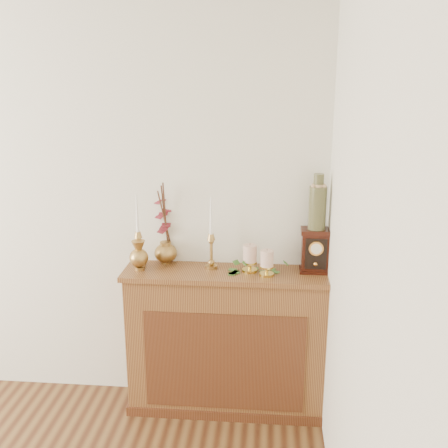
# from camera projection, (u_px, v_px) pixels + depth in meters

# --- Properties ---
(console_shelf) EXTENTS (1.24, 0.34, 0.93)m
(console_shelf) POSITION_uv_depth(u_px,v_px,m) (226.00, 345.00, 3.27)
(console_shelf) COLOR brown
(console_shelf) RESTS_ON ground
(candlestick_left) EXTENTS (0.07, 0.07, 0.45)m
(candlestick_left) POSITION_uv_depth(u_px,v_px,m) (138.00, 243.00, 3.18)
(candlestick_left) COLOR tan
(candlestick_left) RESTS_ON console_shelf
(candlestick_center) EXTENTS (0.07, 0.07, 0.44)m
(candlestick_center) POSITION_uv_depth(u_px,v_px,m) (211.00, 245.00, 3.14)
(candlestick_center) COLOR tan
(candlestick_center) RESTS_ON console_shelf
(bud_vase) EXTENTS (0.11, 0.11, 0.18)m
(bud_vase) POSITION_uv_depth(u_px,v_px,m) (139.00, 256.00, 3.13)
(bud_vase) COLOR tan
(bud_vase) RESTS_ON console_shelf
(ginger_jar) EXTENTS (0.21, 0.23, 0.52)m
(ginger_jar) POSITION_uv_depth(u_px,v_px,m) (164.00, 225.00, 3.24)
(ginger_jar) COLOR tan
(ginger_jar) RESTS_ON console_shelf
(pillar_candle_left) EXTENTS (0.09, 0.09, 0.18)m
(pillar_candle_left) POSITION_uv_depth(u_px,v_px,m) (250.00, 257.00, 3.10)
(pillar_candle_left) COLOR gold
(pillar_candle_left) RESTS_ON console_shelf
(pillar_candle_right) EXTENTS (0.09, 0.09, 0.16)m
(pillar_candle_right) POSITION_uv_depth(u_px,v_px,m) (267.00, 262.00, 3.04)
(pillar_candle_right) COLOR gold
(pillar_candle_right) RESTS_ON console_shelf
(ivy_garland) EXTENTS (0.42, 0.19, 0.07)m
(ivy_garland) POSITION_uv_depth(u_px,v_px,m) (263.00, 269.00, 3.13)
(ivy_garland) COLOR #3B6D29
(ivy_garland) RESTS_ON console_shelf
(mantel_clock) EXTENTS (0.18, 0.13, 0.27)m
(mantel_clock) POSITION_uv_depth(u_px,v_px,m) (315.00, 251.00, 3.09)
(mantel_clock) COLOR #38110B
(mantel_clock) RESTS_ON console_shelf
(ceramic_vase) EXTENTS (0.10, 0.10, 0.33)m
(ceramic_vase) POSITION_uv_depth(u_px,v_px,m) (318.00, 205.00, 3.02)
(ceramic_vase) COLOR #183127
(ceramic_vase) RESTS_ON mantel_clock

